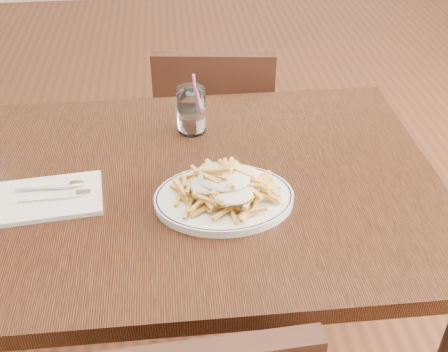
{
  "coord_description": "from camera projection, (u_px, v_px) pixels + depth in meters",
  "views": [
    {
      "loc": [
        0.0,
        -1.02,
        1.51
      ],
      "look_at": [
        0.1,
        -0.09,
        0.82
      ],
      "focal_mm": 45.0,
      "sensor_mm": 36.0,
      "label": 1
    }
  ],
  "objects": [
    {
      "name": "napkin",
      "position": [
        48.0,
        198.0,
        1.21
      ],
      "size": [
        0.24,
        0.17,
        0.01
      ],
      "primitive_type": "cube",
      "rotation": [
        0.0,
        0.0,
        0.1
      ],
      "color": "silver",
      "rests_on": "table"
    },
    {
      "name": "table",
      "position": [
        177.0,
        208.0,
        1.32
      ],
      "size": [
        1.2,
        0.8,
        0.75
      ],
      "color": "black",
      "rests_on": "ground"
    },
    {
      "name": "loaded_fries",
      "position": [
        224.0,
        182.0,
        1.18
      ],
      "size": [
        0.23,
        0.19,
        0.06
      ],
      "color": "gold",
      "rests_on": "fries_plate"
    },
    {
      "name": "cutlery",
      "position": [
        47.0,
        194.0,
        1.21
      ],
      "size": [
        0.17,
        0.06,
        0.01
      ],
      "color": "silver",
      "rests_on": "napkin"
    },
    {
      "name": "water_glass",
      "position": [
        191.0,
        113.0,
        1.41
      ],
      "size": [
        0.07,
        0.07,
        0.16
      ],
      "color": "white",
      "rests_on": "table"
    },
    {
      "name": "fries_plate",
      "position": [
        224.0,
        198.0,
        1.2
      ],
      "size": [
        0.31,
        0.27,
        0.02
      ],
      "color": "silver",
      "rests_on": "table"
    },
    {
      "name": "chair_far",
      "position": [
        215.0,
        138.0,
        1.95
      ],
      "size": [
        0.42,
        0.42,
        0.82
      ],
      "color": "black",
      "rests_on": "ground"
    }
  ]
}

